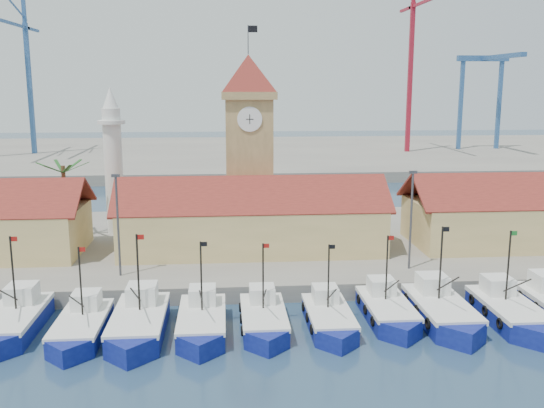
{
  "coord_description": "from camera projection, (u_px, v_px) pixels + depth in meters",
  "views": [
    {
      "loc": [
        -2.76,
        -40.07,
        18.0
      ],
      "look_at": [
        1.9,
        18.0,
        6.53
      ],
      "focal_mm": 40.0,
      "sensor_mm": 36.0,
      "label": 1
    }
  ],
  "objects": [
    {
      "name": "boat_6",
      "position": [
        388.0,
        312.0,
        46.82
      ],
      "size": [
        3.38,
        9.26,
        7.0
      ],
      "color": "navy",
      "rests_on": "ground"
    },
    {
      "name": "boat_8",
      "position": [
        510.0,
        314.0,
        46.39
      ],
      "size": [
        3.62,
        9.93,
        7.51
      ],
      "color": "navy",
      "rests_on": "ground"
    },
    {
      "name": "boat_4",
      "position": [
        264.0,
        321.0,
        45.07
      ],
      "size": [
        3.31,
        9.06,
        6.86
      ],
      "color": "navy",
      "rests_on": "ground"
    },
    {
      "name": "hall_center",
      "position": [
        252.0,
        225.0,
        61.68
      ],
      "size": [
        27.04,
        10.13,
        7.61
      ],
      "color": "#DDBD79",
      "rests_on": "quay"
    },
    {
      "name": "crane_blue_near",
      "position": [
        26.0,
        65.0,
        139.07
      ],
      "size": [
        1.0,
        31.59,
        36.99
      ],
      "color": "#2F5991",
      "rests_on": "terminal"
    },
    {
      "name": "quay",
      "position": [
        250.0,
        245.0,
        66.22
      ],
      "size": [
        140.0,
        32.0,
        1.5
      ],
      "primitive_type": "cube",
      "color": "gray",
      "rests_on": "ground"
    },
    {
      "name": "clock_tower",
      "position": [
        249.0,
        141.0,
        66.0
      ],
      "size": [
        5.8,
        5.8,
        22.7
      ],
      "color": "tan",
      "rests_on": "quay"
    },
    {
      "name": "boat_0",
      "position": [
        13.0,
        324.0,
        44.41
      ],
      "size": [
        3.66,
        10.02,
        7.58
      ],
      "color": "navy",
      "rests_on": "ground"
    },
    {
      "name": "boat_5",
      "position": [
        330.0,
        320.0,
        45.31
      ],
      "size": [
        3.24,
        8.86,
        6.71
      ],
      "color": "navy",
      "rests_on": "ground"
    },
    {
      "name": "boat_3",
      "position": [
        202.0,
        324.0,
        44.45
      ],
      "size": [
        3.46,
        9.48,
        7.17
      ],
      "color": "navy",
      "rests_on": "ground"
    },
    {
      "name": "minaret",
      "position": [
        113.0,
        161.0,
        67.22
      ],
      "size": [
        3.0,
        3.0,
        16.3
      ],
      "color": "silver",
      "rests_on": "quay"
    },
    {
      "name": "gantry",
      "position": [
        487.0,
        76.0,
        148.19
      ],
      "size": [
        13.0,
        22.0,
        23.2
      ],
      "color": "#2F5991",
      "rests_on": "terminal"
    },
    {
      "name": "palm_tree",
      "position": [
        65.0,
        195.0,
        65.54
      ],
      "size": [
        5.6,
        5.03,
        8.39
      ],
      "color": "brown",
      "rests_on": "quay"
    },
    {
      "name": "boat_1",
      "position": [
        81.0,
        329.0,
        43.61
      ],
      "size": [
        3.37,
        9.24,
        6.99
      ],
      "color": "navy",
      "rests_on": "ground"
    },
    {
      "name": "ground",
      "position": [
        266.0,
        344.0,
        42.89
      ],
      "size": [
        400.0,
        400.0,
        0.0
      ],
      "primitive_type": "plane",
      "color": "navy",
      "rests_on": "ground"
    },
    {
      "name": "terminal",
      "position": [
        235.0,
        155.0,
        150.28
      ],
      "size": [
        240.0,
        80.0,
        2.0
      ],
      "primitive_type": "cube",
      "color": "gray",
      "rests_on": "ground"
    },
    {
      "name": "boat_7",
      "position": [
        442.0,
        313.0,
        46.38
      ],
      "size": [
        3.78,
        10.36,
        7.84
      ],
      "color": "navy",
      "rests_on": "ground"
    },
    {
      "name": "lamp_posts",
      "position": [
        262.0,
        218.0,
        53.41
      ],
      "size": [
        80.7,
        0.25,
        9.03
      ],
      "color": "#3F3F44",
      "rests_on": "quay"
    },
    {
      "name": "crane_red_right",
      "position": [
        413.0,
        54.0,
        142.79
      ],
      "size": [
        1.0,
        31.47,
        42.11
      ],
      "color": "maroon",
      "rests_on": "terminal"
    },
    {
      "name": "boat_2",
      "position": [
        139.0,
        326.0,
        44.02
      ],
      "size": [
        3.78,
        10.36,
        7.84
      ],
      "color": "navy",
      "rests_on": "ground"
    }
  ]
}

